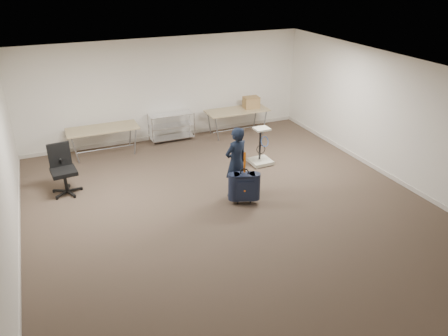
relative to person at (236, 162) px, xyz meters
name	(u,v)px	position (x,y,z in m)	size (l,w,h in m)	color
ground	(233,211)	(-0.33, -0.60, -0.78)	(9.00, 9.00, 0.00)	#48362C
room_shell	(208,180)	(-0.33, 0.78, -0.73)	(8.00, 9.00, 9.00)	white
folding_table_left	(103,130)	(-2.23, 3.35, -0.10)	(1.80, 0.75, 0.73)	tan
folding_table_right	(237,112)	(1.57, 3.35, -0.10)	(1.80, 0.75, 0.73)	tan
wire_shelf	(171,126)	(-0.33, 3.60, -0.34)	(1.22, 0.47, 0.80)	silver
person	(236,162)	(0.00, 0.00, 0.00)	(0.57, 0.37, 1.56)	black
suitcase	(244,187)	(0.00, -0.41, -0.38)	(0.48, 0.38, 1.16)	black
office_chair	(65,179)	(-3.36, 1.57, -0.45)	(0.66, 0.66, 1.09)	black
equipment_cart	(261,154)	(1.24, 1.22, -0.53)	(0.53, 0.53, 0.95)	#ECE8CB
cardboard_box	(251,102)	(2.03, 3.38, 0.12)	(0.44, 0.33, 0.33)	#9E6A49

